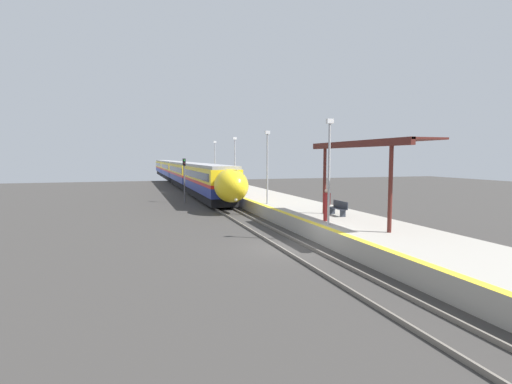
% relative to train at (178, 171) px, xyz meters
% --- Properties ---
extents(ground_plane, '(120.00, 120.00, 0.00)m').
position_rel_train_xyz_m(ground_plane, '(0.00, -50.01, -2.15)').
color(ground_plane, '#383533').
extents(rail_left, '(0.08, 90.00, 0.15)m').
position_rel_train_xyz_m(rail_left, '(-0.72, -50.01, -2.07)').
color(rail_left, slate).
rests_on(rail_left, ground_plane).
extents(rail_right, '(0.08, 90.00, 0.15)m').
position_rel_train_xyz_m(rail_right, '(0.72, -50.01, -2.07)').
color(rail_right, slate).
rests_on(rail_right, ground_plane).
extents(train, '(2.78, 78.36, 3.75)m').
position_rel_train_xyz_m(train, '(0.00, 0.00, 0.00)').
color(train, black).
rests_on(train, ground_plane).
extents(platform_right, '(5.19, 64.00, 0.92)m').
position_rel_train_xyz_m(platform_right, '(4.21, -50.01, -1.69)').
color(platform_right, '#9E998E').
rests_on(platform_right, ground_plane).
extents(platform_bench, '(0.44, 1.73, 0.89)m').
position_rel_train_xyz_m(platform_bench, '(4.58, -46.31, -0.75)').
color(platform_bench, '#2D333D').
rests_on(platform_bench, platform_right).
extents(person_waiting, '(0.36, 0.24, 1.82)m').
position_rel_train_xyz_m(person_waiting, '(2.85, -48.02, -0.28)').
color(person_waiting, maroon).
rests_on(person_waiting, platform_right).
extents(railway_signal, '(0.28, 0.28, 4.36)m').
position_rel_train_xyz_m(railway_signal, '(-2.58, -28.46, 0.52)').
color(railway_signal, '#59595E').
rests_on(railway_signal, ground_plane).
extents(lamppost_near, '(0.36, 0.20, 5.57)m').
position_rel_train_xyz_m(lamppost_near, '(2.37, -49.15, 1.95)').
color(lamppost_near, '#9E9EA3').
rests_on(lamppost_near, platform_right).
extents(lamppost_mid, '(0.36, 0.20, 5.57)m').
position_rel_train_xyz_m(lamppost_mid, '(2.37, -39.18, 1.95)').
color(lamppost_mid, '#9E9EA3').
rests_on(lamppost_mid, platform_right).
extents(lamppost_far, '(0.36, 0.20, 5.57)m').
position_rel_train_xyz_m(lamppost_far, '(2.37, -29.22, 1.95)').
color(lamppost_far, '#9E9EA3').
rests_on(lamppost_far, platform_right).
extents(lamppost_farthest, '(0.36, 0.20, 5.57)m').
position_rel_train_xyz_m(lamppost_farthest, '(2.37, -19.25, 1.95)').
color(lamppost_farthest, '#9E9EA3').
rests_on(lamppost_farthest, platform_right).
extents(station_canopy, '(2.02, 9.72, 4.46)m').
position_rel_train_xyz_m(station_canopy, '(4.66, -48.66, 2.89)').
color(station_canopy, '#511E19').
rests_on(station_canopy, platform_right).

